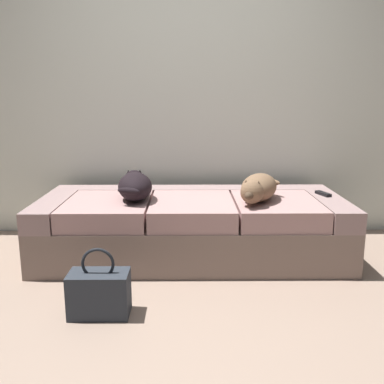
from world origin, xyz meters
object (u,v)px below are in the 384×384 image
Objects in this scene: couch at (192,227)px; tv_remote at (323,194)px; handbag at (99,293)px; dog_tan at (258,188)px; dog_dark at (135,185)px.

tv_remote is (0.97, 0.06, 0.23)m from couch.
dog_tan is at bearing 38.40° from handbag.
couch is 1.03m from handbag.
dog_tan is at bearing -6.07° from dog_dark.
handbag is at bearing -96.61° from dog_dark.
dog_dark is at bearing -174.48° from couch.
couch is at bearing 163.98° from dog_tan.
dog_tan is 0.56m from tv_remote.
dog_dark is (-0.41, -0.04, 0.32)m from couch.
couch is 0.57m from dog_tan.
tv_remote is (0.52, 0.19, -0.08)m from dog_tan.
tv_remote reaches higher than couch.
dog_tan is (0.45, -0.13, 0.32)m from couch.
dog_dark is at bearing 173.93° from dog_tan.
handbag is (-0.10, -0.85, -0.41)m from dog_dark.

